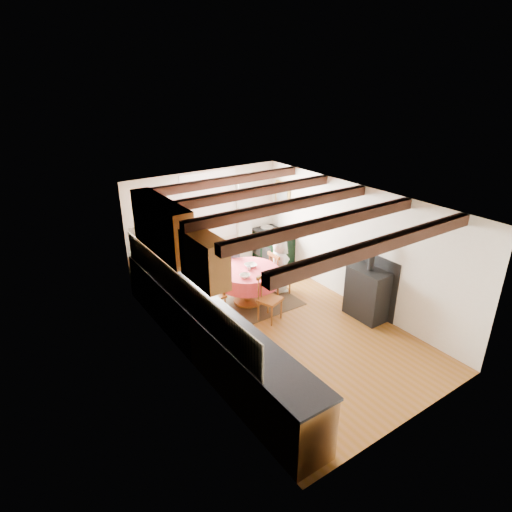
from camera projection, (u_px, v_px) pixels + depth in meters
floor at (281, 328)px, 7.82m from camera, size 3.60×5.50×0.00m
ceiling at (284, 201)px, 6.86m from camera, size 3.60×5.50×0.00m
wall_back at (206, 225)px, 9.42m from camera, size 3.60×0.00×2.40m
wall_front at (419, 347)px, 5.26m from camera, size 3.60×0.00×2.40m
wall_left at (187, 298)px, 6.40m from camera, size 0.00×5.50×2.40m
wall_right at (356, 246)px, 8.27m from camera, size 0.00×5.50×2.40m
beam_a at (382, 245)px, 5.38m from camera, size 3.60×0.16×0.16m
beam_b at (327, 223)px, 6.14m from camera, size 3.60×0.16×0.16m
beam_c at (284, 206)px, 6.89m from camera, size 3.60×0.16×0.16m
beam_d at (250, 193)px, 7.65m from camera, size 3.60×0.16×0.16m
beam_e at (221, 182)px, 8.41m from camera, size 3.60×0.16×0.16m
splash_left at (180, 290)px, 6.64m from camera, size 0.02×4.50×0.55m
splash_back at (164, 234)px, 8.88m from camera, size 1.40×0.02×0.55m
base_cabinet_left at (207, 334)px, 6.86m from camera, size 0.60×5.30×0.88m
base_cabinet_back at (170, 272)px, 8.95m from camera, size 1.30×0.60×0.88m
worktop_left at (207, 309)px, 6.69m from camera, size 0.64×5.30×0.04m
worktop_back at (169, 253)px, 8.75m from camera, size 1.30×0.64×0.04m
wall_cabinet_glass at (161, 226)px, 7.10m from camera, size 0.34×1.80×0.90m
wall_cabinet_solid at (204, 259)px, 5.99m from camera, size 0.34×0.90×0.70m
window_frame at (209, 207)px, 9.30m from camera, size 1.34×0.03×1.54m
window_pane at (209, 207)px, 9.30m from camera, size 1.20×0.01×1.40m
curtain_left at (177, 237)px, 8.99m from camera, size 0.35×0.10×2.10m
curtain_right at (245, 222)px, 9.87m from camera, size 0.35×0.10×2.10m
curtain_rod at (210, 180)px, 8.99m from camera, size 2.00×0.03×0.03m
wall_picture at (283, 195)px, 9.79m from camera, size 0.04×0.50×0.60m
wall_plate at (246, 196)px, 9.74m from camera, size 0.30×0.02×0.30m
rug at (248, 302)px, 8.67m from camera, size 1.86×1.45×0.01m
dining_table at (248, 286)px, 8.53m from camera, size 1.23×1.23×0.74m
chair_near at (270, 298)px, 7.91m from camera, size 0.51×0.52×0.92m
chair_left at (214, 294)px, 8.10m from camera, size 0.41×0.39×0.89m
chair_right at (280, 273)px, 8.87m from camera, size 0.43×0.41×0.93m
aga_range at (272, 249)px, 10.11m from camera, size 0.63×0.97×0.90m
cast_iron_stove at (369, 280)px, 7.89m from camera, size 0.46×0.76×1.53m
child_far at (234, 264)px, 9.01m from camera, size 0.45×0.33×1.15m
child_right at (280, 265)px, 8.91m from camera, size 0.52×0.67×1.21m
bowl_a at (251, 266)px, 8.48m from camera, size 0.27×0.27×0.06m
bowl_b at (245, 276)px, 8.04m from camera, size 0.27×0.27×0.06m
cup at (249, 268)px, 8.33m from camera, size 0.10×0.10×0.09m
canister_tall at (156, 249)px, 8.53m from camera, size 0.16×0.16×0.27m
canister_wide at (171, 245)px, 8.82m from camera, size 0.17×0.17×0.19m
canister_slim at (176, 244)px, 8.74m from camera, size 0.10×0.10×0.27m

